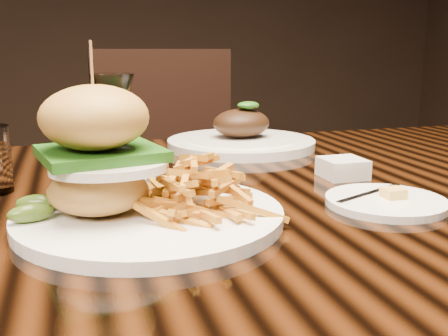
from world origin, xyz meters
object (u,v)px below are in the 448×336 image
object	(u,v)px
dining_table	(194,240)
far_dish	(241,139)
burger_plate	(141,178)
chair_far	(171,180)
wine_glass	(113,106)

from	to	relation	value
dining_table	far_dish	world-z (taller)	far_dish
dining_table	burger_plate	size ratio (longest dim) A/B	5.04
burger_plate	chair_far	size ratio (longest dim) A/B	0.33
dining_table	chair_far	distance (m)	0.91
burger_plate	far_dish	bearing A→B (deg)	58.26
wine_glass	chair_far	distance (m)	0.95
chair_far	burger_plate	bearing A→B (deg)	-102.86
far_dish	dining_table	bearing A→B (deg)	-119.74
wine_glass	dining_table	bearing A→B (deg)	-15.44
burger_plate	wine_glass	world-z (taller)	burger_plate
wine_glass	chair_far	bearing A→B (deg)	74.58
dining_table	wine_glass	xyz separation A→B (m)	(-0.11, 0.03, 0.20)
dining_table	far_dish	bearing A→B (deg)	60.26
dining_table	burger_plate	distance (m)	0.20
dining_table	burger_plate	xyz separation A→B (m)	(-0.09, -0.12, 0.13)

